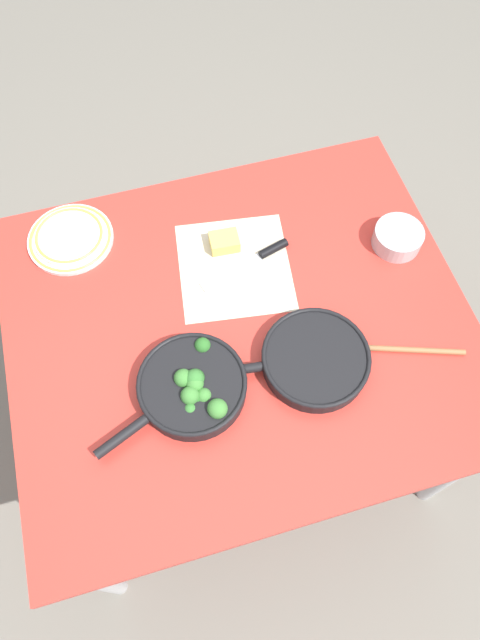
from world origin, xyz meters
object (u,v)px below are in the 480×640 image
(dinner_plate_stack, at_px, (70,237))
(prep_bowl_steel, at_px, (398,238))
(cheese_block, at_px, (224,242))
(grater_knife, at_px, (257,258))
(wooden_spoon, at_px, (370,348))
(skillet_broccoli, at_px, (192,387))
(skillet_eggs, at_px, (314,359))

(dinner_plate_stack, relative_size, prep_bowl_steel, 1.77)
(cheese_block, relative_size, prep_bowl_steel, 0.61)
(grater_knife, distance_m, cheese_block, 0.10)
(wooden_spoon, xyz_separation_m, dinner_plate_stack, (-0.68, 0.54, 0.01))
(prep_bowl_steel, bearing_deg, wooden_spoon, -124.29)
(cheese_block, bearing_deg, skillet_broccoli, -115.56)
(grater_knife, relative_size, dinner_plate_stack, 1.12)
(skillet_eggs, relative_size, cheese_block, 4.71)
(skillet_broccoli, bearing_deg, cheese_block, -138.62)
(skillet_broccoli, distance_m, wooden_spoon, 0.46)
(prep_bowl_steel, bearing_deg, cheese_block, 165.09)
(skillet_eggs, distance_m, prep_bowl_steel, 0.44)
(wooden_spoon, distance_m, cheese_block, 0.49)
(skillet_eggs, relative_size, grater_knife, 1.46)
(skillet_broccoli, relative_size, grater_knife, 1.44)
(wooden_spoon, xyz_separation_m, grater_knife, (-0.19, 0.34, 0.00))
(skillet_eggs, distance_m, wooden_spoon, 0.15)
(dinner_plate_stack, bearing_deg, skillet_eggs, -45.68)
(prep_bowl_steel, bearing_deg, skillet_eggs, -140.63)
(grater_knife, bearing_deg, prep_bowl_steel, 155.87)
(skillet_broccoli, bearing_deg, prep_bowl_steel, 179.47)
(skillet_broccoli, bearing_deg, wooden_spoon, 155.29)
(grater_knife, height_order, prep_bowl_steel, prep_bowl_steel)
(skillet_eggs, bearing_deg, dinner_plate_stack, -38.98)
(skillet_eggs, height_order, grater_knife, skillet_eggs)
(skillet_eggs, relative_size, dinner_plate_stack, 1.63)
(skillet_eggs, xyz_separation_m, prep_bowl_steel, (0.34, 0.28, 0.00))
(skillet_eggs, bearing_deg, cheese_block, -66.73)
(skillet_broccoli, relative_size, cheese_block, 4.66)
(dinner_plate_stack, bearing_deg, wooden_spoon, -38.72)
(cheese_block, height_order, dinner_plate_stack, cheese_block)
(cheese_block, relative_size, dinner_plate_stack, 0.35)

